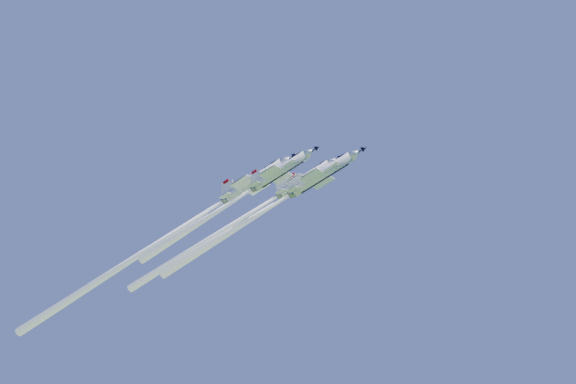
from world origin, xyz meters
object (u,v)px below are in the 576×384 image
Objects in this scene: jet_left at (237,222)px; jet_slot at (156,244)px; jet_right at (231,202)px; jet_lead at (265,210)px.

jet_slot reaches higher than jet_left.
jet_right is 0.61× the size of jet_slot.
jet_lead is 1.17× the size of jet_right.
jet_lead reaches higher than jet_right.
jet_slot is (-19.98, -7.63, -5.56)m from jet_lead.
jet_left is 0.77× the size of jet_slot.
jet_left is 15.95m from jet_slot.
jet_right is at bearing 22.06° from jet_left.
jet_lead is 22.10m from jet_slot.
jet_lead is at bearing 61.34° from jet_left.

